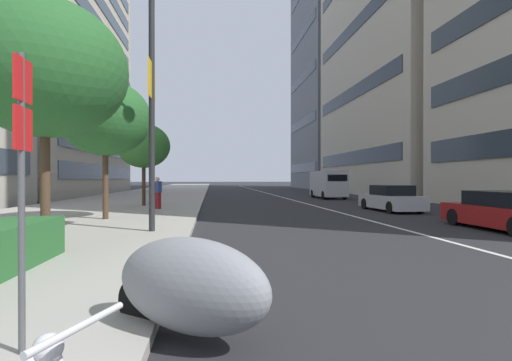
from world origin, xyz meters
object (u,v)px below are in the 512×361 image
Objects in this scene: car_far_down_avenue at (505,212)px; pedestrian_on_plaza at (157,193)px; motorcycle_mid_row at (189,285)px; street_lamp_with_banners at (164,64)px; car_lead_in_lane at (391,199)px; street_tree_far_plaza at (105,118)px; delivery_van_ahead at (328,184)px; street_tree_by_lamp_post at (45,70)px; street_tree_mid_sidewalk at (144,146)px; parking_sign_by_curb at (22,166)px.

pedestrian_on_plaza is (8.88, 12.81, 0.38)m from car_far_down_avenue.
motorcycle_mid_row is 9.10m from street_lamp_with_banners.
street_lamp_with_banners is (0.13, 11.37, 4.67)m from car_far_down_avenue.
street_tree_far_plaza is (-3.78, 13.87, 3.52)m from car_lead_in_lane.
car_far_down_avenue is at bearing 179.05° from delivery_van_ahead.
street_lamp_with_banners is 1.46× the size of street_tree_by_lamp_post.
street_tree_by_lamp_post is at bearing -178.05° from street_tree_far_plaza.
street_lamp_with_banners reaches higher than car_far_down_avenue.
street_tree_far_plaza is at bearing 23.80° from pedestrian_on_plaza.
pedestrian_on_plaza is (5.00, -1.32, -3.15)m from street_tree_far_plaza.
delivery_van_ahead is 1.04× the size of street_tree_mid_sidewalk.
motorcycle_mid_row is 1.20× the size of pedestrian_on_plaza.
street_tree_mid_sidewalk reaches higher than car_lead_in_lane.
parking_sign_by_curb is at bearing 157.31° from delivery_van_ahead.
motorcycle_mid_row is 30.19m from delivery_van_ahead.
motorcycle_mid_row is 0.46× the size of car_lead_in_lane.
car_lead_in_lane is 2.60× the size of pedestrian_on_plaza.
street_tree_far_plaza is (-16.82, 14.49, 2.86)m from delivery_van_ahead.
car_lead_in_lane is at bearing -86.32° from motorcycle_mid_row.
street_tree_far_plaza reaches higher than car_far_down_avenue.
car_lead_in_lane is 0.80× the size of street_tree_far_plaza.
delivery_van_ahead is at bearing 170.56° from pedestrian_on_plaza.
motorcycle_mid_row is 19.59m from street_tree_mid_sidewalk.
motorcycle_mid_row is 0.24× the size of street_lamp_with_banners.
pedestrian_on_plaza is at bearing 82.18° from car_lead_in_lane.
car_far_down_avenue is 1.02× the size of car_lead_in_lane.
delivery_van_ahead reaches higher than pedestrian_on_plaza.
pedestrian_on_plaza is (10.94, -1.12, -3.38)m from street_tree_by_lamp_post.
delivery_van_ahead is 17.70m from pedestrian_on_plaza.
car_far_down_avenue is 14.20m from parking_sign_by_curb.
street_tree_by_lamp_post is (-9.72, 13.66, 3.75)m from car_lead_in_lane.
delivery_van_ahead is 17.25m from street_tree_mid_sidewalk.
pedestrian_on_plaza is at bearing -155.41° from street_tree_mid_sidewalk.
street_tree_by_lamp_post reaches higher than parking_sign_by_curb.
car_lead_in_lane is 17.18m from street_tree_by_lamp_post.
parking_sign_by_curb is 0.47× the size of street_tree_by_lamp_post.
motorcycle_mid_row is 0.40× the size of delivery_van_ahead.
car_lead_in_lane is at bearing 2.33° from car_far_down_avenue.
car_lead_in_lane is 14.80m from street_tree_far_plaza.
street_tree_mid_sidewalk is (11.40, 13.96, 3.08)m from car_far_down_avenue.
car_lead_in_lane is at bearing -54.58° from street_tree_by_lamp_post.
delivery_van_ahead is (13.04, -0.63, 0.66)m from car_lead_in_lane.
car_far_down_avenue is 1.63× the size of parking_sign_by_curb.
car_lead_in_lane reaches higher than motorcycle_mid_row.
street_tree_far_plaza reaches higher than pedestrian_on_plaza.
delivery_van_ahead is at bearing -5.03° from car_lead_in_lane.
parking_sign_by_curb reaches higher than motorcycle_mid_row.
street_lamp_with_banners is (-7.53, 11.10, 4.66)m from car_lead_in_lane.
parking_sign_by_curb is 1.63× the size of pedestrian_on_plaza.
motorcycle_mid_row is 0.42× the size of street_tree_mid_sidewalk.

